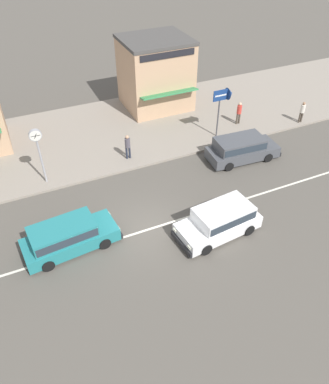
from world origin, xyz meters
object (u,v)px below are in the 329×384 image
Objects in this scene: minivan_teal_1 at (67,236)px; pedestrian_near_clock at (302,111)px; street_clock at (37,143)px; pedestrian_mid_kerb at (239,111)px; minivan_dark_grey_2 at (241,148)px; arrow_signboard at (227,96)px; pedestrian_by_shop at (128,145)px; minivan_white_4 at (220,220)px; shopfront_mid_block at (156,73)px.

minivan_teal_1 is 19.41m from pedestrian_near_clock.
pedestrian_mid_kerb is (14.35, 1.30, -1.71)m from street_clock.
minivan_dark_grey_2 is at bearing -120.88° from pedestrian_mid_kerb.
arrow_signboard is 2.15× the size of pedestrian_near_clock.
street_clock is 2.19× the size of pedestrian_near_clock.
arrow_signboard is 7.45m from pedestrian_by_shop.
minivan_teal_1 is 14.09m from arrow_signboard.
minivan_white_4 is (-4.69, -5.23, -0.00)m from minivan_dark_grey_2.
minivan_dark_grey_2 is 12.48m from street_clock.
minivan_dark_grey_2 is 7.01m from pedestrian_near_clock.
pedestrian_near_clock reaches higher than minivan_dark_grey_2.
pedestrian_mid_kerb is at bearing 26.10° from minivan_teal_1.
pedestrian_near_clock is (6.68, 2.11, 0.25)m from minivan_dark_grey_2.
pedestrian_mid_kerb is 7.06m from shopfront_mid_block.
street_clock reaches higher than minivan_white_4.
pedestrian_by_shop is at bearing -173.91° from pedestrian_mid_kerb.
pedestrian_near_clock is 11.34m from shopfront_mid_block.
street_clock is (-0.04, 5.71, 2.00)m from minivan_teal_1.
arrow_signboard is at bearing 57.62° from minivan_white_4.
shopfront_mid_block is at bearing 33.47° from street_clock.
minivan_teal_1 is 8.05m from pedestrian_by_shop.
minivan_teal_1 is at bearing 164.22° from minivan_white_4.
pedestrian_by_shop reaches higher than pedestrian_near_clock.
street_clock is 18.81m from pedestrian_near_clock.
pedestrian_near_clock is 0.96× the size of pedestrian_mid_kerb.
pedestrian_by_shop is at bearing 3.65° from street_clock.
minivan_white_4 is at bearing -76.06° from pedestrian_by_shop.
arrow_signboard is at bearing 0.42° from pedestrian_by_shop.
arrow_signboard is at bearing 80.44° from minivan_dark_grey_2.
pedestrian_mid_kerb is 0.32× the size of shopfront_mid_block.
arrow_signboard reaches higher than pedestrian_near_clock.
minivan_white_4 is at bearing -131.87° from minivan_dark_grey_2.
pedestrian_near_clock is 13.40m from pedestrian_by_shop.
minivan_teal_1 is 1.06× the size of minivan_white_4.
street_clock is at bearing -176.35° from pedestrian_by_shop.
minivan_dark_grey_2 is 7.30m from pedestrian_by_shop.
street_clock is at bearing -174.82° from pedestrian_mid_kerb.
minivan_white_4 is 0.86× the size of shopfront_mid_block.
pedestrian_near_clock is 4.71m from pedestrian_mid_kerb.
street_clock is at bearing 168.06° from minivan_dark_grey_2.
pedestrian_near_clock is at bearing -21.61° from pedestrian_mid_kerb.
minivan_dark_grey_2 is 2.96× the size of pedestrian_near_clock.
minivan_dark_grey_2 and minivan_white_4 have the same top height.
pedestrian_near_clock is (18.68, 5.27, 0.25)m from minivan_teal_1.
pedestrian_by_shop reaches higher than minivan_dark_grey_2.
shopfront_mid_block is (9.96, 12.32, 1.95)m from minivan_teal_1.
shopfront_mid_block reaches higher than minivan_white_4.
pedestrian_mid_kerb is at bearing 26.68° from arrow_signboard.
minivan_teal_1 is 2.96× the size of pedestrian_near_clock.
arrow_signboard reaches higher than minivan_dark_grey_2.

